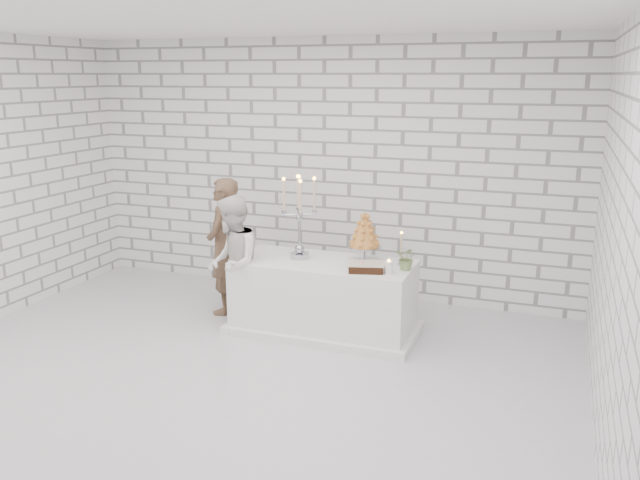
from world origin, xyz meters
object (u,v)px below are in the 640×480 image
at_px(croquembouche, 365,237).
at_px(groom, 224,246).
at_px(cake_table, 324,297).
at_px(bride, 233,264).
at_px(candelabra, 299,217).

bearing_deg(croquembouche, groom, 178.69).
xyz_separation_m(cake_table, croquembouche, (0.38, 0.14, 0.63)).
distance_m(bride, candelabra, 0.83).
xyz_separation_m(candelabra, croquembouche, (0.66, 0.11, -0.17)).
bearing_deg(candelabra, cake_table, -5.73).
relative_size(candelabra, croquembouche, 1.67).
bearing_deg(croquembouche, bride, -162.12).
bearing_deg(cake_table, bride, -163.12).
height_order(cake_table, bride, bride).
bearing_deg(croquembouche, cake_table, -159.85).
relative_size(cake_table, groom, 1.20).
distance_m(cake_table, candelabra, 0.85).
relative_size(bride, croquembouche, 2.73).
distance_m(groom, candelabra, 1.06).
bearing_deg(cake_table, candelabra, 174.27).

